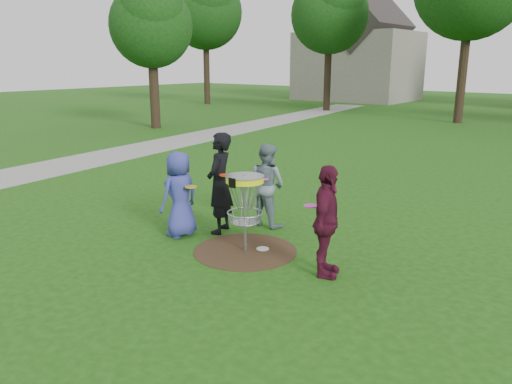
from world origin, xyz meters
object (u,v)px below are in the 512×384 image
Objects in this scene: player_black at (220,183)px; player_blue at (180,194)px; player_grey at (267,185)px; player_maroon at (326,222)px; disc_golf_basket at (245,194)px.

player_blue is at bearing -56.53° from player_black.
player_maroon is (2.19, -1.40, 0.04)m from player_grey.
player_black is at bearing 148.52° from player_blue.
player_black reaches higher than player_maroon.
player_blue is 0.83× the size of player_black.
player_blue is 3.07m from player_maroon.
player_maroon is 1.25× the size of disc_golf_basket.
player_grey is at bearing 133.69° from player_black.
player_black reaches higher than player_grey.
player_maroon is at bearing -0.52° from disc_golf_basket.
player_grey is (0.43, 0.90, -0.14)m from player_black.
player_grey is 0.96× the size of player_maroon.
player_black is at bearing 66.63° from player_grey.
player_blue reaches higher than disc_golf_basket.
player_black reaches higher than player_blue.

